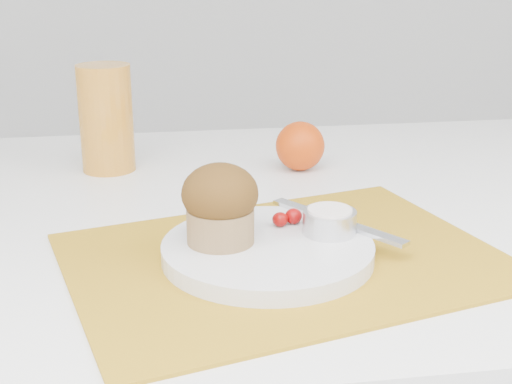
{
  "coord_description": "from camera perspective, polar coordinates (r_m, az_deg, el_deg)",
  "views": [
    {
      "loc": [
        -0.15,
        -0.8,
        1.06
      ],
      "look_at": [
        -0.04,
        -0.04,
        0.8
      ],
      "focal_mm": 50.0,
      "sensor_mm": 36.0,
      "label": 1
    }
  ],
  "objects": [
    {
      "name": "raspberry_near",
      "position": [
        0.78,
        1.94,
        -2.2
      ],
      "size": [
        0.02,
        0.02,
        0.02
      ],
      "primitive_type": "ellipsoid",
      "color": "#5F0402",
      "rests_on": "plate"
    },
    {
      "name": "plate",
      "position": [
        0.74,
        0.94,
        -4.7
      ],
      "size": [
        0.26,
        0.26,
        0.02
      ],
      "primitive_type": "cylinder",
      "rotation": [
        0.0,
        0.0,
        -0.2
      ],
      "color": "silver",
      "rests_on": "placemat"
    },
    {
      "name": "placemat",
      "position": [
        0.75,
        2.3,
        -5.36
      ],
      "size": [
        0.51,
        0.42,
        0.0
      ],
      "primitive_type": "cube",
      "rotation": [
        0.0,
        0.0,
        0.25
      ],
      "color": "#B07E18",
      "rests_on": "table"
    },
    {
      "name": "butter_knife",
      "position": [
        0.8,
        6.47,
        -2.33
      ],
      "size": [
        0.12,
        0.16,
        0.0
      ],
      "primitive_type": "cube",
      "rotation": [
        0.0,
        0.0,
        -0.96
      ],
      "color": "silver",
      "rests_on": "plate"
    },
    {
      "name": "cream",
      "position": [
        0.76,
        5.93,
        -1.54
      ],
      "size": [
        0.06,
        0.06,
        0.01
      ],
      "primitive_type": "cylinder",
      "rotation": [
        0.0,
        0.0,
        -0.29
      ],
      "color": "white",
      "rests_on": "ramekin"
    },
    {
      "name": "muffin",
      "position": [
        0.73,
        -2.89,
        -0.94
      ],
      "size": [
        0.08,
        0.08,
        0.08
      ],
      "color": "#987549",
      "rests_on": "plate"
    },
    {
      "name": "orange",
      "position": [
        1.05,
        3.55,
        3.69
      ],
      "size": [
        0.07,
        0.07,
        0.07
      ],
      "primitive_type": "sphere",
      "color": "#D44207",
      "rests_on": "table"
    },
    {
      "name": "juice_glass",
      "position": [
        1.06,
        -11.9,
        5.79
      ],
      "size": [
        0.09,
        0.09,
        0.16
      ],
      "primitive_type": "cylinder",
      "rotation": [
        0.0,
        0.0,
        0.25
      ],
      "color": "orange",
      "rests_on": "table"
    },
    {
      "name": "raspberry_far",
      "position": [
        0.79,
        3.02,
        -1.94
      ],
      "size": [
        0.02,
        0.02,
        0.02
      ],
      "primitive_type": "ellipsoid",
      "color": "#630202",
      "rests_on": "plate"
    },
    {
      "name": "ramekin",
      "position": [
        0.76,
        5.89,
        -2.4
      ],
      "size": [
        0.07,
        0.07,
        0.02
      ],
      "primitive_type": "cylinder",
      "rotation": [
        0.0,
        0.0,
        -0.33
      ],
      "color": "silver",
      "rests_on": "plate"
    }
  ]
}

